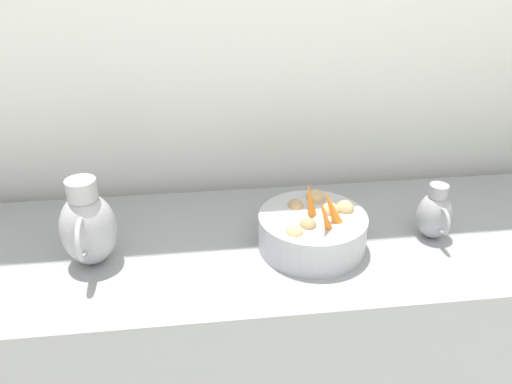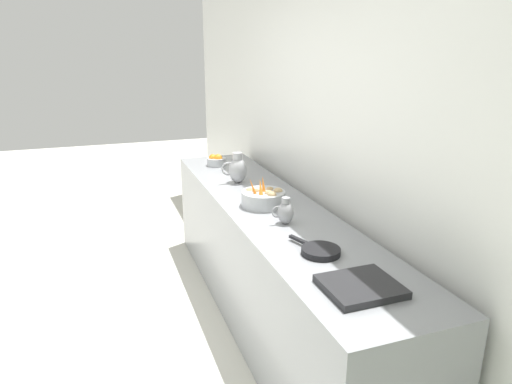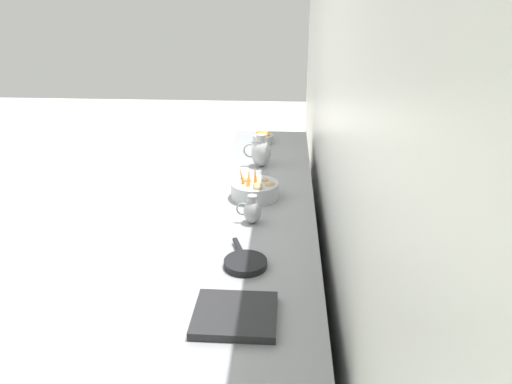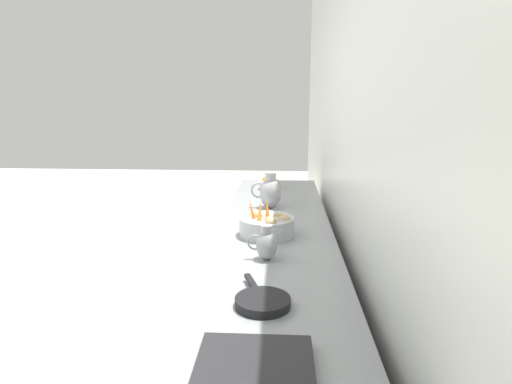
# 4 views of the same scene
# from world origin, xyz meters

# --- Properties ---
(tile_wall_left) EXTENTS (0.10, 8.02, 3.00)m
(tile_wall_left) POSITION_xyz_m (-1.95, 0.42, 1.50)
(tile_wall_left) COLOR white
(tile_wall_left) RESTS_ON ground_plane
(prep_counter) EXTENTS (0.67, 3.27, 0.92)m
(prep_counter) POSITION_xyz_m (-1.51, -0.08, 0.46)
(prep_counter) COLOR gray
(prep_counter) RESTS_ON ground_plane
(vegetable_colander) EXTENTS (0.31, 0.31, 0.21)m
(vegetable_colander) POSITION_xyz_m (-1.46, -0.08, 0.98)
(vegetable_colander) COLOR #ADAFB5
(vegetable_colander) RESTS_ON prep_counter
(metal_pitcher_tall) EXTENTS (0.21, 0.15, 0.25)m
(metal_pitcher_tall) POSITION_xyz_m (-1.46, -0.70, 1.03)
(metal_pitcher_tall) COLOR #A3A3A8
(metal_pitcher_tall) RESTS_ON prep_counter
(metal_pitcher_short) EXTENTS (0.15, 0.10, 0.17)m
(metal_pitcher_short) POSITION_xyz_m (-1.47, 0.28, 0.99)
(metal_pitcher_short) COLOR #939399
(metal_pitcher_short) RESTS_ON prep_counter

